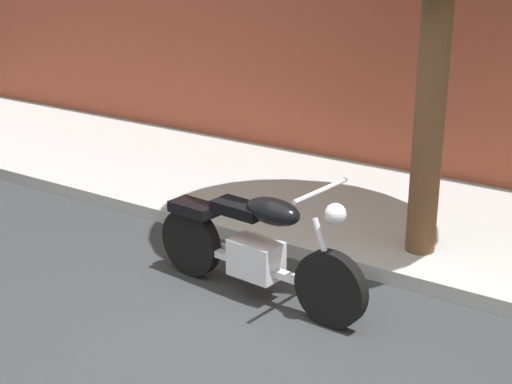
% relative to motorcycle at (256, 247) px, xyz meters
% --- Properties ---
extents(ground_plane, '(60.00, 60.00, 0.00)m').
position_rel_motorcycle_xyz_m(ground_plane, '(0.35, -0.62, -0.47)').
color(ground_plane, '#303335').
extents(sidewalk, '(18.02, 2.85, 0.14)m').
position_rel_motorcycle_xyz_m(sidewalk, '(0.35, 2.30, -0.40)').
color(sidewalk, '#AEAEAE').
rests_on(sidewalk, ground).
extents(motorcycle, '(2.17, 0.70, 1.14)m').
position_rel_motorcycle_xyz_m(motorcycle, '(0.00, 0.00, 0.00)').
color(motorcycle, black).
rests_on(motorcycle, ground).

